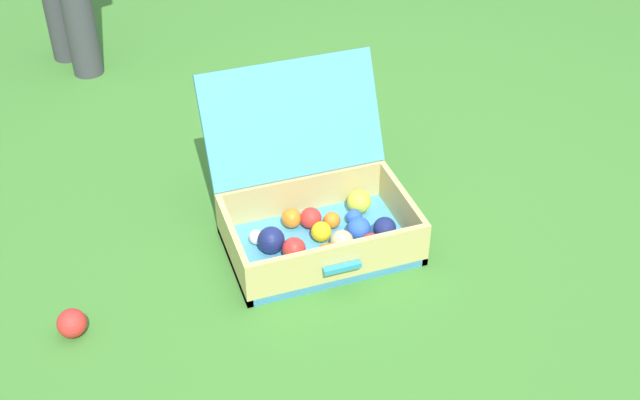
% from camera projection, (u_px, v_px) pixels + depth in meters
% --- Properties ---
extents(ground_plane, '(16.00, 16.00, 0.00)m').
position_uv_depth(ground_plane, '(345.00, 232.00, 2.53)').
color(ground_plane, '#3D7A2D').
extents(open_suitcase, '(0.55, 0.54, 0.47)m').
position_uv_depth(open_suitcase, '(315.00, 210.00, 2.45)').
color(open_suitcase, '#4799C6').
rests_on(open_suitcase, ground).
extents(stray_ball_on_grass, '(0.08, 0.08, 0.08)m').
position_uv_depth(stray_ball_on_grass, '(72.00, 323.00, 2.16)').
color(stray_ball_on_grass, red).
rests_on(stray_ball_on_grass, ground).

